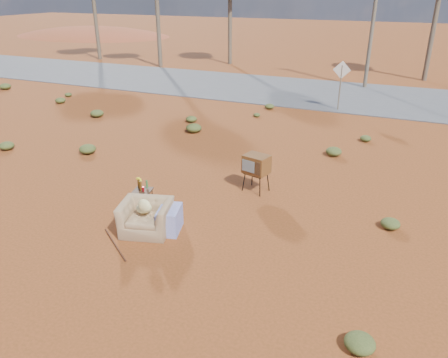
% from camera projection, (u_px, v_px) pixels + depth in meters
% --- Properties ---
extents(ground, '(140.00, 140.00, 0.00)m').
position_uv_depth(ground, '(182.00, 225.00, 10.25)').
color(ground, brown).
rests_on(ground, ground).
extents(highway, '(140.00, 7.00, 0.04)m').
position_uv_depth(highway, '(319.00, 93.00, 22.83)').
color(highway, '#565659').
rests_on(highway, ground).
extents(dirt_mound, '(26.00, 18.00, 2.00)m').
position_uv_depth(dirt_mound, '(93.00, 36.00, 49.70)').
color(dirt_mound, '#953C24').
rests_on(dirt_mound, ground).
extents(armchair, '(1.42, 1.14, 0.97)m').
position_uv_depth(armchair, '(150.00, 213.00, 9.82)').
color(armchair, '#957451').
rests_on(armchair, ground).
extents(tv_unit, '(0.75, 0.66, 1.04)m').
position_uv_depth(tv_unit, '(256.00, 165.00, 11.66)').
color(tv_unit, black).
rests_on(tv_unit, ground).
extents(side_table, '(0.51, 0.51, 0.87)m').
position_uv_depth(side_table, '(142.00, 189.00, 10.61)').
color(side_table, '#362113').
rests_on(side_table, ground).
extents(rusty_bar, '(1.19, 0.90, 0.04)m').
position_uv_depth(rusty_bar, '(115.00, 244.00, 9.45)').
color(rusty_bar, '#532516').
rests_on(rusty_bar, ground).
extents(road_sign, '(0.78, 0.06, 2.19)m').
position_uv_depth(road_sign, '(341.00, 77.00, 19.16)').
color(road_sign, brown).
rests_on(road_sign, ground).
extents(utility_pole_center, '(1.40, 0.20, 8.00)m').
position_uv_depth(utility_pole_center, '(375.00, 7.00, 22.53)').
color(utility_pole_center, brown).
rests_on(utility_pole_center, ground).
extents(scrub_patch, '(17.49, 8.07, 0.33)m').
position_uv_depth(scrub_patch, '(224.00, 154.00, 14.19)').
color(scrub_patch, '#4E5525').
rests_on(scrub_patch, ground).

